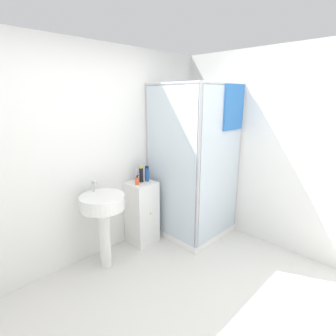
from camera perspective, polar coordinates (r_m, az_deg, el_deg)
The scene contains 10 objects.
ground_plane at distance 2.66m, azimuth 9.02°, elevation -31.04°, with size 12.00×12.00×0.00m, color silver.
wall_back at distance 3.19m, azimuth -15.48°, elevation 2.69°, with size 6.40×0.06×2.50m, color white.
wall_right at distance 3.46m, azimuth 26.71°, elevation 2.54°, with size 0.06×6.40×2.50m, color white.
shower_enclosure at distance 3.70m, azimuth 5.79°, elevation -6.07°, with size 0.92×0.95×2.08m.
vanity_cabinet at distance 3.57m, azimuth -5.73°, elevation -9.57°, with size 0.34×0.36×0.84m.
sink at distance 3.03m, azimuth -13.98°, elevation -9.11°, with size 0.49×0.49×1.01m.
soap_dispenser at distance 3.32m, azimuth -6.72°, elevation -2.80°, with size 0.05×0.05×0.13m.
shampoo_bottle_tall_black at distance 3.40m, azimuth -5.86°, elevation -1.40°, with size 0.05×0.05×0.21m.
shampoo_bottle_blue at distance 3.44m, azimuth -4.60°, elevation -1.26°, with size 0.06×0.06×0.20m.
lotion_bottle_white at distance 3.42m, azimuth -6.84°, elevation -1.83°, with size 0.04×0.04×0.17m.
Camera 1 is at (-1.54, -1.02, 1.92)m, focal length 28.00 mm.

